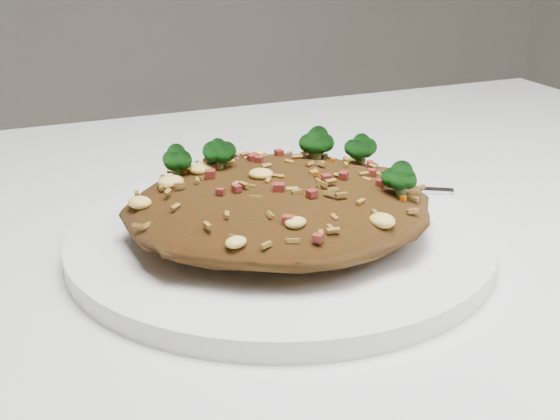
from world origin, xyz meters
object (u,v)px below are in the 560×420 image
Objects in this scene: plate at (280,240)px; fork at (357,187)px; fried_rice at (281,195)px; dining_table at (161,407)px.

plate is 0.10m from fork.
plate is at bearing -117.10° from fork.
fried_rice is at bearing 49.81° from plate.
dining_table is at bearing -169.35° from plate.
dining_table is 4.22× the size of plate.
fried_rice is at bearing -117.35° from fork.
fried_rice is (0.09, 0.02, 0.13)m from dining_table.
dining_table is 8.20× the size of fork.
fork is at bearing 31.55° from plate.
plate is at bearing -130.19° from fried_rice.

